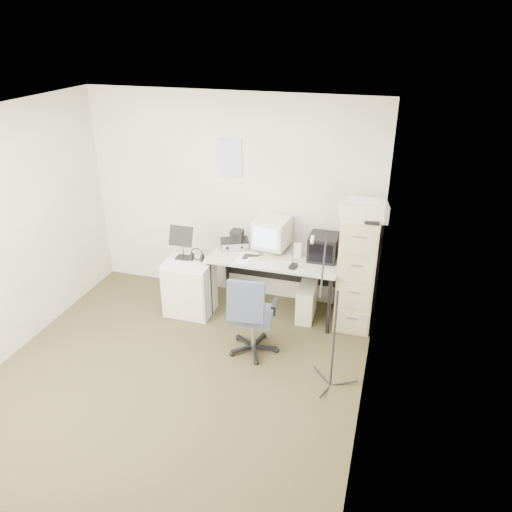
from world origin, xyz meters
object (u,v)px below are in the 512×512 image
(filing_cabinet, at_px, (358,272))
(office_chair, at_px, (253,313))
(side_cart, at_px, (190,287))
(desk, at_px, (274,284))

(filing_cabinet, xyz_separation_m, office_chair, (-0.96, -0.87, -0.19))
(office_chair, relative_size, side_cart, 1.38)
(desk, height_order, office_chair, office_chair)
(office_chair, bearing_deg, side_cart, 144.87)
(filing_cabinet, relative_size, office_chair, 1.41)
(filing_cabinet, distance_m, desk, 0.99)
(office_chair, bearing_deg, filing_cabinet, 36.48)
(desk, relative_size, office_chair, 1.63)
(desk, relative_size, side_cart, 2.24)
(desk, distance_m, office_chair, 0.85)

